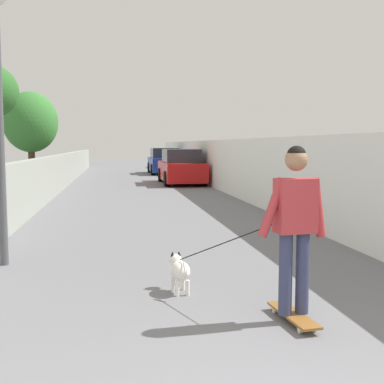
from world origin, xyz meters
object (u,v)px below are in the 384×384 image
(skateboard, at_px, (293,315))
(tree_left_near, at_px, (31,123))
(dog, at_px, (180,269))
(person_skateboarder, at_px, (295,217))
(car_near, at_px, (181,168))
(car_far, at_px, (164,162))

(skateboard, bearing_deg, tree_left_near, 17.19)
(dog, bearing_deg, person_skateboarder, -139.31)
(car_near, bearing_deg, car_far, 0.00)
(tree_left_near, relative_size, car_far, 0.94)
(tree_left_near, xyz_separation_m, skateboard, (-16.69, -5.16, -2.59))
(person_skateboarder, xyz_separation_m, dog, (1.13, 0.97, -0.77))
(tree_left_near, height_order, skateboard, tree_left_near)
(dog, distance_m, car_near, 15.99)
(skateboard, height_order, car_far, car_far)
(tree_left_near, xyz_separation_m, dog, (-15.56, -4.20, -2.38))
(dog, relative_size, car_near, 0.33)
(dog, bearing_deg, tree_left_near, 15.09)
(car_near, bearing_deg, dog, 172.20)
(tree_left_near, xyz_separation_m, person_skateboarder, (-16.69, -5.16, -1.61))
(tree_left_near, height_order, person_skateboarder, tree_left_near)
(skateboard, xyz_separation_m, dog, (1.13, 0.97, 0.21))
(tree_left_near, relative_size, skateboard, 4.82)
(person_skateboarder, height_order, dog, person_skateboarder)
(dog, bearing_deg, car_far, -5.29)
(tree_left_near, distance_m, car_far, 10.30)
(skateboard, bearing_deg, car_far, -2.80)
(tree_left_near, distance_m, car_near, 6.66)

